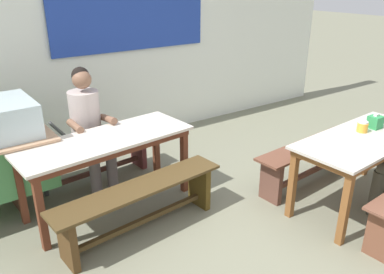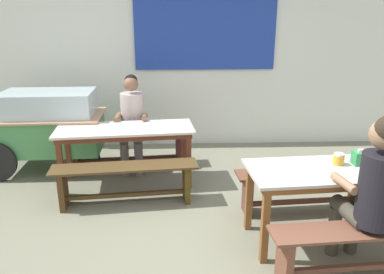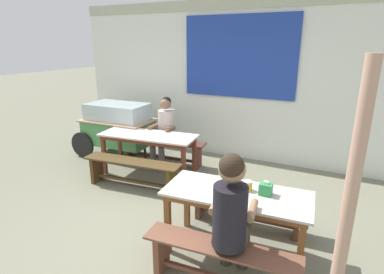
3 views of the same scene
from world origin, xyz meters
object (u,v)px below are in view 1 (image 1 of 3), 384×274
person_center_facing (89,123)px  bench_far_back (82,158)px  dining_table_far (105,146)px  tissue_box (375,122)px  dining_table_near (364,144)px  bench_near_back (309,158)px  bench_far_front (141,202)px  condiment_jar (363,127)px

person_center_facing → bench_far_back: bearing=141.1°
dining_table_far → tissue_box: size_ratio=11.63×
dining_table_near → bench_near_back: (-0.04, 0.56, -0.34)m
bench_far_front → person_center_facing: person_center_facing is taller
bench_near_back → person_center_facing: bearing=146.4°
condiment_jar → bench_near_back: bearing=104.5°
dining_table_far → tissue_box: 2.61m
bench_near_back → tissue_box: size_ratio=10.11×
dining_table_near → bench_far_front: bearing=157.8°
dining_table_near → tissue_box: bearing=16.5°
bench_far_back → tissue_box: bearing=-38.1°
person_center_facing → tissue_box: 2.85m
dining_table_near → condiment_jar: (0.08, 0.09, 0.13)m
bench_near_back → condiment_jar: 0.68m
dining_table_near → tissue_box: 0.32m
dining_table_near → bench_far_front: (-1.95, 0.80, -0.34)m
bench_far_front → person_center_facing: bearing=91.2°
bench_far_back → bench_near_back: size_ratio=1.13×
tissue_box → condiment_jar: (-0.19, 0.01, -0.01)m
tissue_box → dining_table_near: bearing=-163.5°
dining_table_near → bench_far_back: size_ratio=0.93×
dining_table_near → person_center_facing: (-1.97, 1.84, 0.07)m
dining_table_near → condiment_jar: condiment_jar is taller
bench_far_front → condiment_jar: condiment_jar is taller
dining_table_far → bench_near_back: size_ratio=1.15×
bench_near_back → bench_far_back: bearing=146.2°
person_center_facing → condiment_jar: bearing=-40.5°
bench_near_back → tissue_box: (0.31, -0.48, 0.49)m
bench_near_back → person_center_facing: 2.36m
person_center_facing → bench_far_front: bearing=-88.8°
dining_table_near → person_center_facing: bearing=136.9°
condiment_jar → tissue_box: bearing=-2.6°
dining_table_near → bench_far_back: bearing=137.1°
bench_far_back → bench_far_front: size_ratio=1.03×
dining_table_far → bench_far_back: size_ratio=1.02×
bench_far_front → tissue_box: tissue_box is taller
bench_near_back → condiment_jar: condiment_jar is taller
dining_table_far → bench_near_back: dining_table_far is taller
tissue_box → condiment_jar: tissue_box is taller
bench_far_back → bench_far_front: (0.11, -1.12, -0.01)m
condiment_jar → bench_far_front: bearing=160.8°
bench_far_back → tissue_box: tissue_box is taller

